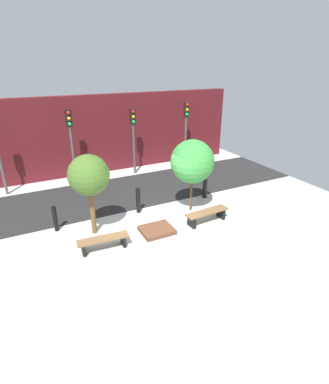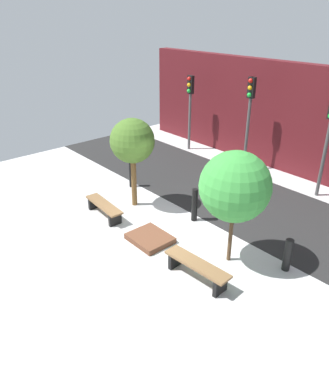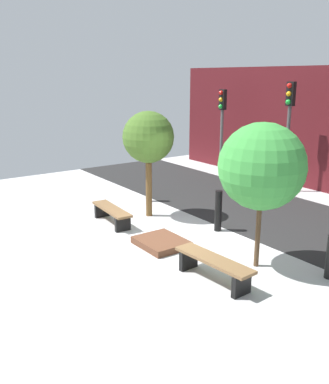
% 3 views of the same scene
% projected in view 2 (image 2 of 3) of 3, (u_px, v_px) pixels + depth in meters
% --- Properties ---
extents(ground_plane, '(18.00, 18.00, 0.00)m').
position_uv_depth(ground_plane, '(151.00, 240.00, 10.68)').
color(ground_plane, '#B7B7B7').
extents(road_strip, '(18.00, 3.97, 0.01)m').
position_uv_depth(road_strip, '(239.00, 198.00, 13.01)').
color(road_strip, '#242424').
rests_on(road_strip, ground).
extents(building_facade, '(16.20, 0.50, 4.19)m').
position_uv_depth(building_facade, '(303.00, 122.00, 14.15)').
color(building_facade, '#511419').
rests_on(building_facade, ground).
extents(bench_left, '(1.72, 0.52, 0.44)m').
position_uv_depth(bench_left, '(104.00, 207.00, 11.79)').
color(bench_left, black).
rests_on(bench_left, ground).
extents(bench_right, '(1.81, 0.55, 0.48)m').
position_uv_depth(bench_right, '(197.00, 267.00, 9.00)').
color(bench_right, black).
rests_on(bench_right, ground).
extents(planter_bed, '(1.17, 0.98, 0.16)m').
position_uv_depth(planter_bed, '(150.00, 238.00, 10.62)').
color(planter_bed, brown).
rests_on(planter_bed, ground).
extents(tree_behind_left_bench, '(1.41, 1.41, 2.95)m').
position_uv_depth(tree_behind_left_bench, '(132.00, 142.00, 11.65)').
color(tree_behind_left_bench, brown).
rests_on(tree_behind_left_bench, ground).
extents(tree_behind_right_bench, '(1.75, 1.75, 3.00)m').
position_uv_depth(tree_behind_right_bench, '(235.00, 187.00, 8.92)').
color(tree_behind_right_bench, brown).
rests_on(tree_behind_right_bench, ground).
extents(bollard_far_left, '(0.16, 0.16, 0.98)m').
position_uv_depth(bollard_far_left, '(131.00, 174.00, 13.70)').
color(bollard_far_left, black).
rests_on(bollard_far_left, ground).
extents(bollard_left, '(0.18, 0.18, 1.07)m').
position_uv_depth(bollard_left, '(195.00, 205.00, 11.46)').
color(bollard_left, black).
rests_on(bollard_left, ground).
extents(bollard_center, '(0.20, 0.20, 0.88)m').
position_uv_depth(bollard_center, '(288.00, 255.00, 9.29)').
color(bollard_center, black).
rests_on(bollard_center, ground).
extents(traffic_light_west, '(0.28, 0.27, 3.35)m').
position_uv_depth(traffic_light_west, '(190.00, 99.00, 16.61)').
color(traffic_light_west, '#565656').
rests_on(traffic_light_west, ground).
extents(traffic_light_mid_west, '(0.28, 0.27, 3.68)m').
position_uv_depth(traffic_light_mid_west, '(249.00, 107.00, 14.33)').
color(traffic_light_mid_west, '#4A4A4A').
rests_on(traffic_light_mid_west, ground).
extents(traffic_light_mid_east, '(0.28, 0.27, 3.51)m').
position_uv_depth(traffic_light_mid_east, '(329.00, 129.00, 12.18)').
color(traffic_light_mid_east, '#474747').
rests_on(traffic_light_mid_east, ground).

